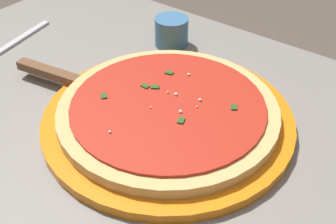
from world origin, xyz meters
name	(u,v)px	position (x,y,z in m)	size (l,w,h in m)	color
restaurant_table	(128,194)	(0.00, 0.00, 0.58)	(0.90, 0.70, 0.75)	black
serving_plate	(168,119)	(0.06, 0.03, 0.75)	(0.36, 0.36, 0.01)	orange
pizza	(168,110)	(0.06, 0.03, 0.77)	(0.31, 0.31, 0.02)	#DBB26B
pizza_server	(72,81)	(-0.11, 0.01, 0.77)	(0.22, 0.08, 0.01)	silver
cup_small_sauce	(171,32)	(-0.07, 0.22, 0.77)	(0.06, 0.06, 0.05)	teal
fork	(10,45)	(-0.30, 0.03, 0.75)	(0.05, 0.19, 0.00)	silver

